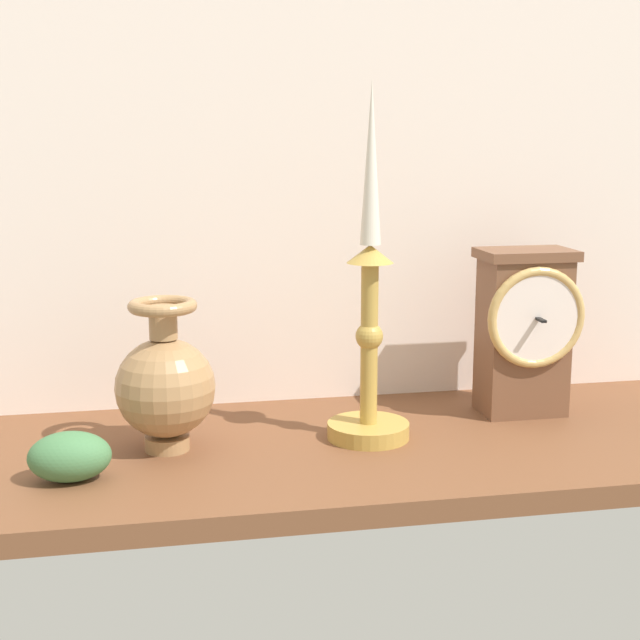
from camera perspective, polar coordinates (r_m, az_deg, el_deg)
ground_plane at (r=104.37cm, az=1.13°, el=-8.16°), size 100.00×36.00×2.40cm
back_wall at (r=116.41cm, az=-0.77°, el=10.81°), size 120.00×2.00×65.00cm
mantel_clock at (r=114.25cm, az=12.52°, el=-0.56°), size 12.11×9.74×20.23cm
candlestick_tall_left at (r=101.99cm, az=3.07°, el=-0.34°), size 9.28×9.28×39.66cm
brass_vase_bulbous at (r=100.69cm, az=-9.53°, el=-3.90°), size 10.79×10.79×16.62cm
ivy_sprig at (r=95.40cm, az=-15.20°, el=-8.14°), size 8.19×5.73×5.01cm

